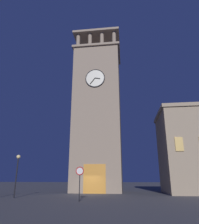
% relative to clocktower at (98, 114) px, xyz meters
% --- Properties ---
extents(ground_plane, '(200.00, 200.00, 0.00)m').
position_rel_clocktower_xyz_m(ground_plane, '(0.42, 4.80, -12.56)').
color(ground_plane, '#424247').
extents(clocktower, '(8.26, 7.05, 30.38)m').
position_rel_clocktower_xyz_m(clocktower, '(0.00, 0.00, 0.00)').
color(clocktower, gray).
rests_on(clocktower, ground_plane).
extents(street_lamp, '(0.44, 0.44, 4.61)m').
position_rel_clocktower_xyz_m(street_lamp, '(7.68, 10.94, -9.30)').
color(street_lamp, black).
rests_on(street_lamp, ground_plane).
extents(no_horn_sign, '(0.78, 0.14, 3.08)m').
position_rel_clocktower_xyz_m(no_horn_sign, '(-0.21, 13.98, -10.14)').
color(no_horn_sign, black).
rests_on(no_horn_sign, ground_plane).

